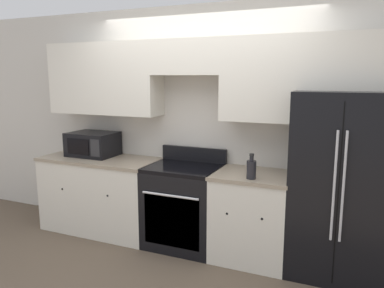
# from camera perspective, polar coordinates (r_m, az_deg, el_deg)

# --- Properties ---
(ground_plane) EXTENTS (12.00, 12.00, 0.00)m
(ground_plane) POSITION_cam_1_polar(r_m,az_deg,el_deg) (4.01, -1.84, -17.02)
(ground_plane) COLOR brown
(wall_back) EXTENTS (8.00, 0.39, 2.60)m
(wall_back) POSITION_cam_1_polar(r_m,az_deg,el_deg) (4.10, 1.56, 5.89)
(wall_back) COLOR beige
(wall_back) RESTS_ON ground_plane
(lower_cabinets_left) EXTENTS (1.42, 0.64, 0.89)m
(lower_cabinets_left) POSITION_cam_1_polar(r_m,az_deg,el_deg) (4.66, -13.61, -7.40)
(lower_cabinets_left) COLOR silver
(lower_cabinets_left) RESTS_ON ground_plane
(lower_cabinets_right) EXTENTS (0.77, 0.64, 0.89)m
(lower_cabinets_right) POSITION_cam_1_polar(r_m,az_deg,el_deg) (3.89, 9.15, -10.81)
(lower_cabinets_right) COLOR silver
(lower_cabinets_right) RESTS_ON ground_plane
(oven_range) EXTENTS (0.77, 0.65, 1.05)m
(oven_range) POSITION_cam_1_polar(r_m,az_deg,el_deg) (4.12, -1.26, -9.38)
(oven_range) COLOR black
(oven_range) RESTS_ON ground_plane
(refrigerator) EXTENTS (0.85, 0.76, 1.71)m
(refrigerator) POSITION_cam_1_polar(r_m,az_deg,el_deg) (3.72, 21.60, -5.78)
(refrigerator) COLOR black
(refrigerator) RESTS_ON ground_plane
(microwave) EXTENTS (0.56, 0.42, 0.28)m
(microwave) POSITION_cam_1_polar(r_m,az_deg,el_deg) (4.68, -14.87, 0.00)
(microwave) COLOR black
(microwave) RESTS_ON lower_cabinets_left
(bottle) EXTENTS (0.09, 0.09, 0.24)m
(bottle) POSITION_cam_1_polar(r_m,az_deg,el_deg) (3.54, 9.03, -3.77)
(bottle) COLOR black
(bottle) RESTS_ON lower_cabinets_right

